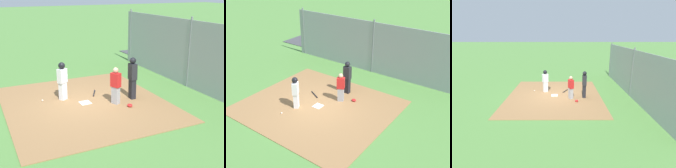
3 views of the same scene
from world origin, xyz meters
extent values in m
plane|color=#51843D|center=(0.00, 0.00, 0.00)|extent=(140.00, 140.00, 0.00)
cube|color=olive|center=(0.00, 0.00, 0.01)|extent=(7.20, 6.40, 0.03)
cube|color=white|center=(0.00, 0.00, 0.04)|extent=(0.46, 0.46, 0.02)
cube|color=#9E9EA3|center=(-0.59, -1.12, 0.40)|extent=(0.36, 0.32, 0.73)
cube|color=red|center=(-0.59, -1.12, 1.05)|extent=(0.45, 0.39, 0.58)
sphere|color=tan|center=(-0.59, -1.12, 1.45)|extent=(0.23, 0.23, 0.23)
cube|color=black|center=(-0.36, -2.03, 0.46)|extent=(0.31, 0.23, 0.86)
cube|color=#232328|center=(-0.36, -2.03, 1.23)|extent=(0.39, 0.27, 0.68)
sphere|color=black|center=(-0.36, -2.03, 1.71)|extent=(0.27, 0.27, 0.27)
cube|color=silver|center=(0.79, 0.70, 0.41)|extent=(0.34, 0.37, 0.76)
cube|color=silver|center=(0.79, 0.70, 1.09)|extent=(0.42, 0.46, 0.60)
sphere|color=tan|center=(0.79, 0.70, 1.50)|extent=(0.24, 0.24, 0.24)
sphere|color=black|center=(0.79, 0.70, 1.52)|extent=(0.29, 0.29, 0.29)
cylinder|color=black|center=(0.89, -0.77, 0.06)|extent=(0.71, 0.40, 0.06)
ellipsoid|color=red|center=(-1.17, -1.47, 0.09)|extent=(0.24, 0.20, 0.12)
sphere|color=white|center=(0.96, 1.56, 0.07)|extent=(0.07, 0.07, 0.07)
cube|color=#93999E|center=(0.00, -5.30, 1.60)|extent=(12.00, 0.05, 3.20)
cylinder|color=slate|center=(0.00, -5.30, 1.68)|extent=(0.10, 0.10, 3.35)
cylinder|color=slate|center=(5.70, -5.30, 1.68)|extent=(0.10, 0.10, 3.35)
cylinder|color=black|center=(1.23, -7.94, 0.34)|extent=(0.62, 0.27, 0.60)
camera|label=1|loc=(-10.90, 4.00, 4.59)|focal=47.80mm
camera|label=2|loc=(-7.80, 8.96, 7.26)|focal=44.34mm
camera|label=3|loc=(-11.70, -0.64, 4.32)|focal=28.35mm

